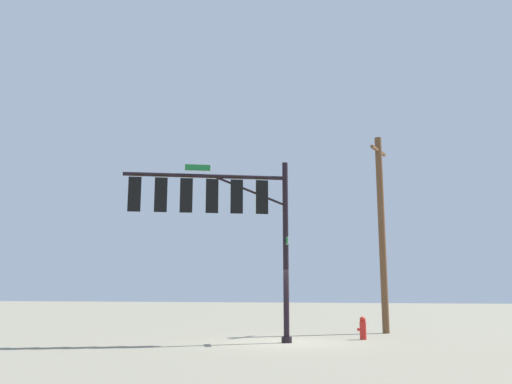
{
  "coord_description": "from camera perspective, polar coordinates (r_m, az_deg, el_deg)",
  "views": [
    {
      "loc": [
        -3.3,
        18.77,
        1.79
      ],
      "look_at": [
        1.14,
        -0.21,
        5.38
      ],
      "focal_mm": 37.44,
      "sensor_mm": 36.0,
      "label": 1
    }
  ],
  "objects": [
    {
      "name": "ground_plane",
      "position": [
        19.14,
        3.3,
        -15.79
      ],
      "size": [
        120.0,
        120.0,
        0.0
      ],
      "primitive_type": "plane",
      "color": "gray"
    },
    {
      "name": "signal_pole_assembly",
      "position": [
        19.0,
        -4.37,
        -1.47
      ],
      "size": [
        5.6,
        2.64,
        6.38
      ],
      "color": "black",
      "rests_on": "ground_plane"
    },
    {
      "name": "utility_pole",
      "position": [
        23.93,
        13.29,
        -3.92
      ],
      "size": [
        0.66,
        1.75,
        8.53
      ],
      "color": "brown",
      "rests_on": "ground_plane"
    },
    {
      "name": "fire_hydrant",
      "position": [
        20.65,
        11.34,
        -14.07
      ],
      "size": [
        0.33,
        0.24,
        0.83
      ],
      "color": "red",
      "rests_on": "ground_plane"
    }
  ]
}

